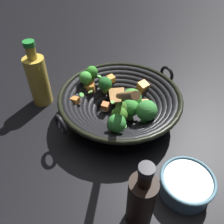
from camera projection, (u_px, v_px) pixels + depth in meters
name	position (u px, v px, depth m)	size (l,w,h in m)	color
ground_plane	(119.00, 116.00, 0.72)	(4.00, 4.00, 0.00)	black
wok	(120.00, 102.00, 0.68)	(0.35, 0.36, 0.24)	black
soy_sauce_bottle	(141.00, 200.00, 0.44)	(0.05, 0.05, 0.18)	black
cooking_oil_bottle	(38.00, 79.00, 0.71)	(0.06, 0.06, 0.21)	gold
prep_bowl	(186.00, 184.00, 0.52)	(0.12, 0.12, 0.05)	slate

